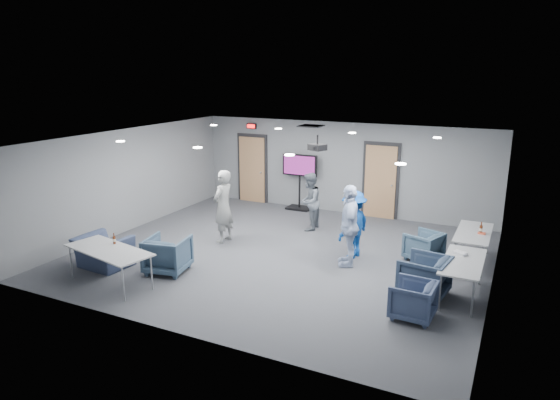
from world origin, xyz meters
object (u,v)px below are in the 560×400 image
at_px(person_b, 309,202).
at_px(bottle_front, 114,240).
at_px(person_d, 354,224).
at_px(chair_front_b, 103,252).
at_px(projector, 317,147).
at_px(person_a, 223,206).
at_px(chair_right_b, 424,276).
at_px(chair_right_c, 413,300).
at_px(table_front_left, 109,251).
at_px(table_right_b, 463,263).
at_px(table_right_a, 473,234).
at_px(person_c, 349,225).
at_px(chair_right_a, 424,246).
at_px(bottle_right, 481,229).
at_px(chair_front_a, 168,254).
at_px(tv_stand, 300,178).

bearing_deg(person_b, bottle_front, -30.37).
xyz_separation_m(person_d, bottle_front, (-4.02, -3.28, 0.04)).
distance_m(chair_front_b, projector, 5.37).
height_order(person_a, chair_right_b, person_a).
bearing_deg(chair_right_c, person_a, -108.39).
bearing_deg(bottle_front, table_front_left, -66.70).
bearing_deg(person_a, bottle_front, -11.74).
height_order(chair_front_b, table_right_b, table_right_b).
height_order(table_right_a, bottle_front, bottle_front).
xyz_separation_m(person_c, chair_right_a, (1.43, 1.01, -0.57)).
distance_m(chair_right_a, bottle_right, 1.26).
xyz_separation_m(person_d, table_front_left, (-3.89, -3.58, -0.09)).
relative_size(chair_right_c, bottle_front, 3.18).
bearing_deg(table_right_a, chair_right_a, 105.20).
height_order(person_d, chair_right_c, person_d).
bearing_deg(chair_front_b, chair_front_a, -160.15).
xyz_separation_m(person_d, bottle_right, (2.64, 0.70, 0.05)).
relative_size(chair_right_b, chair_front_a, 1.01).
bearing_deg(person_d, person_c, 23.00).
xyz_separation_m(person_a, projector, (2.11, 0.87, 1.50)).
bearing_deg(table_right_b, chair_right_b, 109.44).
relative_size(person_b, chair_right_a, 2.14).
relative_size(person_b, tv_stand, 0.91).
xyz_separation_m(chair_right_a, bottle_front, (-5.51, -3.77, 0.48)).
bearing_deg(bottle_right, table_right_b, -94.43).
bearing_deg(table_right_a, chair_front_b, 117.59).
bearing_deg(table_right_b, bottle_front, 108.24).
bearing_deg(table_right_b, chair_right_c, 152.11).
height_order(chair_right_c, chair_front_a, chair_front_a).
bearing_deg(tv_stand, chair_right_c, -50.29).
bearing_deg(bottle_right, table_right_a, 156.25).
distance_m(table_right_a, table_right_b, 1.90).
distance_m(table_front_left, tv_stand, 6.85).
bearing_deg(tv_stand, table_right_b, -39.37).
relative_size(chair_right_a, bottle_front, 3.16).
xyz_separation_m(chair_front_b, bottle_front, (0.65, -0.30, 0.47)).
bearing_deg(bottle_front, chair_front_b, 155.29).
relative_size(person_d, tv_stand, 0.91).
bearing_deg(person_d, person_a, -66.83).
height_order(person_a, chair_front_b, person_a).
relative_size(chair_right_b, table_right_a, 0.51).
xyz_separation_m(chair_front_a, tv_stand, (0.50, 5.75, 0.58)).
xyz_separation_m(chair_right_c, projector, (-2.95, 2.82, 2.07)).
bearing_deg(tv_stand, person_a, -97.50).
distance_m(chair_front_a, bottle_right, 6.75).
relative_size(person_a, bottle_right, 6.85).
bearing_deg(projector, person_c, -17.75).
height_order(person_a, tv_stand, person_a).
xyz_separation_m(person_c, table_right_b, (2.43, -0.61, -0.22)).
distance_m(table_right_a, tv_stand, 5.77).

